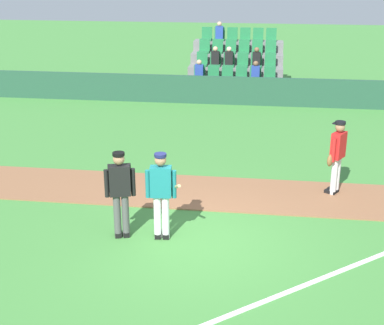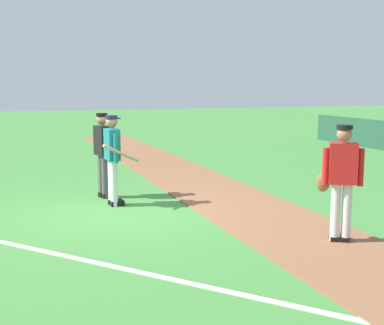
# 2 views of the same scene
# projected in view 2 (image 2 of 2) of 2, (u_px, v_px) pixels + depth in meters

# --- Properties ---
(ground_plane) EXTENTS (80.00, 80.00, 0.00)m
(ground_plane) POSITION_uv_depth(u_px,v_px,m) (119.00, 213.00, 9.55)
(ground_plane) COLOR #42843A
(infield_dirt_path) EXTENTS (28.00, 2.00, 0.03)m
(infield_dirt_path) POSITION_uv_depth(u_px,v_px,m) (236.00, 202.00, 10.34)
(infield_dirt_path) COLOR brown
(infield_dirt_path) RESTS_ON ground
(foul_line_chalk) EXTENTS (9.25, 7.79, 0.01)m
(foul_line_chalk) POSITION_uv_depth(u_px,v_px,m) (129.00, 270.00, 6.59)
(foul_line_chalk) COLOR white
(foul_line_chalk) RESTS_ON ground
(batter_teal_jersey) EXTENTS (0.71, 0.76, 1.76)m
(batter_teal_jersey) POSITION_uv_depth(u_px,v_px,m) (113.00, 156.00, 10.00)
(batter_teal_jersey) COLOR white
(batter_teal_jersey) RESTS_ON ground
(umpire_home_plate) EXTENTS (0.57, 0.38, 1.76)m
(umpire_home_plate) POSITION_uv_depth(u_px,v_px,m) (104.00, 150.00, 10.73)
(umpire_home_plate) COLOR #4C4C4C
(umpire_home_plate) RESTS_ON ground
(runner_red_jersey) EXTENTS (0.48, 0.59, 1.76)m
(runner_red_jersey) POSITION_uv_depth(u_px,v_px,m) (341.00, 179.00, 7.60)
(runner_red_jersey) COLOR silver
(runner_red_jersey) RESTS_ON ground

